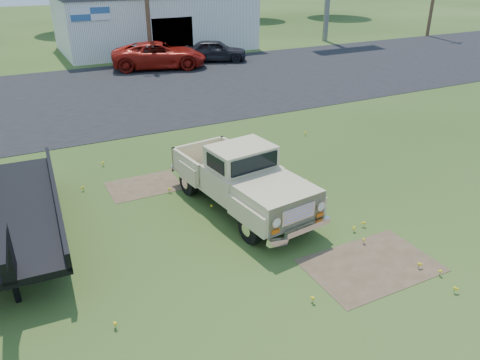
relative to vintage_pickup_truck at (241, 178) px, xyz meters
name	(u,v)px	position (x,y,z in m)	size (l,w,h in m)	color
ground	(253,222)	(-0.07, -0.87, -0.95)	(140.00, 140.00, 0.00)	#284315
asphalt_lot	(118,93)	(-0.07, 14.13, -0.95)	(90.00, 14.00, 0.02)	black
dirt_patch_a	(371,265)	(1.43, -3.87, -0.95)	(3.00, 2.00, 0.01)	brown
dirt_patch_b	(144,186)	(-2.07, 2.63, -0.95)	(2.20, 1.60, 0.01)	brown
commercial_building	(155,20)	(5.93, 26.13, 1.15)	(14.20, 8.20, 4.15)	#BBBAB6
vintage_pickup_truck	(241,178)	(0.00, 0.00, 0.00)	(2.04, 5.24, 1.90)	tan
flatbed_trailer	(9,207)	(-5.86, 1.12, -0.01)	(2.30, 6.91, 1.89)	black
red_pickup	(159,55)	(3.82, 18.95, -0.13)	(2.73, 5.93, 1.65)	#9C170E
dark_sedan	(215,51)	(7.94, 19.35, -0.23)	(1.70, 4.23, 1.44)	black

